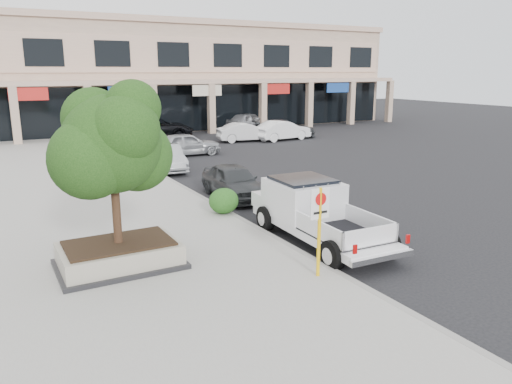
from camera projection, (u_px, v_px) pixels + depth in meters
The scene contains 19 objects.
ground at pixel (330, 241), 15.68m from camera, with size 120.00×120.00×0.00m, color black.
sidewalk at pixel (109, 216), 18.18m from camera, with size 8.00×52.00×0.15m, color gray.
curb at pixel (208, 202), 20.04m from camera, with size 0.20×52.00×0.15m, color gray.
strip_mall at pixel (181, 75), 47.15m from camera, with size 40.55×12.43×9.50m.
planter at pixel (119, 255), 13.23m from camera, with size 3.20×2.20×0.68m.
planter_tree at pixel (116, 144), 12.72m from camera, with size 2.90×2.55×4.00m.
no_parking_sign at pixel (320, 220), 12.33m from camera, with size 0.55×0.09×2.30m.
hedge at pixel (224, 201), 18.09m from camera, with size 1.10×0.99×0.94m, color #1C4313.
pickup_truck at pixel (321, 214), 15.34m from camera, with size 2.19×5.92×1.86m, color white, non-canonical shape.
curb_car_a at pixel (234, 181), 20.84m from camera, with size 1.67×4.16×1.42m, color #2D3032.
curb_car_b at pixel (167, 158), 26.58m from camera, with size 1.44×4.12×1.36m, color #A3A6AB.
curb_car_c at pixel (147, 144), 31.61m from camera, with size 1.90×4.68×1.36m, color silver.
curb_car_d at pixel (118, 132), 36.89m from camera, with size 2.56×5.55×1.54m, color black.
lot_car_a at pixel (187, 144), 31.27m from camera, with size 1.70×4.23×1.44m, color #9FA2A7.
lot_car_b at pixel (246, 132), 37.44m from camera, with size 1.49×4.28×1.41m, color silver.
lot_car_c at pixel (284, 129), 39.43m from camera, with size 2.02×4.96×1.44m, color #2A2B2E.
lot_car_d at pixel (157, 128), 39.26m from camera, with size 2.65×5.74×1.60m, color black.
lot_car_e at pixel (248, 121), 44.56m from camera, with size 1.86×4.63×1.58m, color #999BA0.
lot_car_f at pixel (282, 130), 38.17m from camera, with size 1.57×4.51×1.49m, color white.
Camera 1 is at (-9.25, -11.87, 5.24)m, focal length 35.00 mm.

